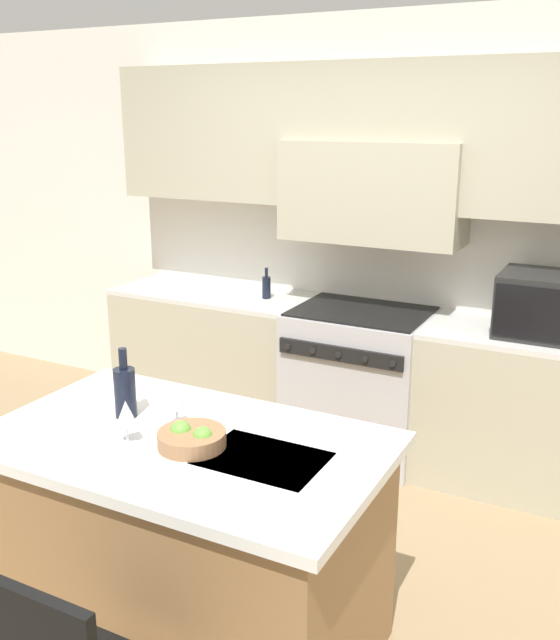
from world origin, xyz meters
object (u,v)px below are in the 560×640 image
Objects in this scene: wine_glass_far at (176,398)px; oil_bottle_on_counter at (266,287)px; range_stove at (359,382)px; microwave at (555,306)px; wine_glass_near at (126,414)px; wine_bottle at (125,391)px; fruit_bowl at (191,438)px.

oil_bottle_on_counter reaches higher than wine_glass_far.
range_stove is 1.59× the size of microwave.
wine_bottle is at bearing 130.19° from wine_glass_near.
range_stove is at bearing -2.58° from oil_bottle_on_counter.
wine_bottle is 0.24m from wine_glass_near.
microwave is 2.37m from wine_bottle.
wine_glass_near is 0.82× the size of oil_bottle_on_counter.
wine_glass_near is at bearing -49.81° from wine_bottle.
wine_bottle is 1.73× the size of wine_glass_far.
oil_bottle_on_counter is at bearing 101.52° from wine_bottle.
wine_glass_far is at bearing 140.72° from fruit_bowl.
wine_bottle is at bearing -126.25° from microwave.
oil_bottle_on_counter reaches higher than range_stove.
oil_bottle_on_counter is (-0.68, 0.03, 0.54)m from range_stove.
oil_bottle_on_counter is at bearing 111.10° from fruit_bowl.
microwave is at bearing 63.34° from fruit_bowl.
range_stove is 4.59× the size of oil_bottle_on_counter.
wine_bottle is at bearing -78.48° from oil_bottle_on_counter.
microwave is 2.43m from wine_glass_near.
wine_glass_near is 0.26m from fruit_bowl.
wine_glass_far is (-0.06, -1.86, 0.57)m from range_stove.
range_stove is at bearing 92.79° from fruit_bowl.
oil_bottle_on_counter reaches higher than wine_glass_near.
microwave is 2.21m from wine_glass_far.
wine_glass_near and wine_glass_far have the same top height.
microwave is at bearing 59.35° from wine_glass_near.
fruit_bowl is (-1.01, -2.01, -0.14)m from microwave.
fruit_bowl is at bearing -87.21° from range_stove.
wine_bottle reaches higher than range_stove.
fruit_bowl is (0.16, -0.13, -0.08)m from wine_glass_far.
wine_bottle is (-1.40, -1.91, -0.07)m from microwave.
wine_glass_far is (0.23, 0.03, 0.00)m from wine_bottle.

